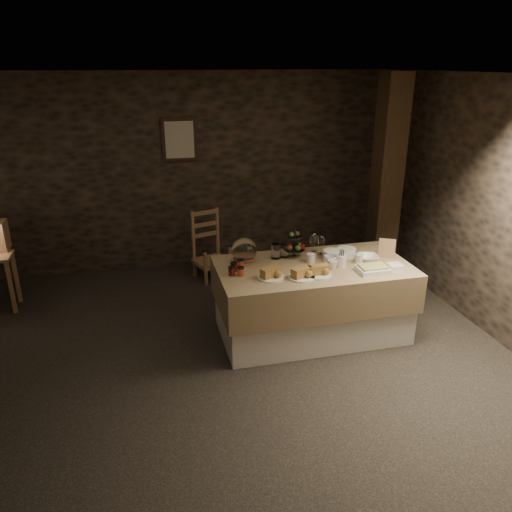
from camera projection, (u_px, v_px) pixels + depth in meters
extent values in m
cube|color=black|center=(229.00, 355.00, 4.92)|extent=(5.50, 5.00, 0.01)
cube|color=black|center=(192.00, 173.00, 6.71)|extent=(5.50, 0.02, 2.60)
cube|color=black|center=(330.00, 403.00, 2.18)|extent=(5.50, 0.02, 2.60)
cube|color=black|center=(493.00, 209.00, 5.05)|extent=(0.02, 5.00, 2.60)
cube|color=beige|center=(222.00, 75.00, 3.97)|extent=(5.50, 5.00, 0.01)
cube|color=silver|center=(312.00, 302.00, 5.19)|extent=(1.88, 0.97, 0.73)
cube|color=#89724E|center=(313.00, 283.00, 5.11)|extent=(1.95, 1.04, 0.40)
cube|color=#997249|center=(11.00, 288.00, 5.62)|extent=(0.04, 0.04, 0.63)
cube|color=#997249|center=(16.00, 278.00, 5.89)|extent=(0.04, 0.04, 0.63)
cube|color=#997249|center=(212.00, 262.00, 6.60)|extent=(0.52, 0.51, 0.05)
cube|color=#997249|center=(209.00, 224.00, 6.58)|extent=(0.39, 0.15, 0.40)
cube|color=black|center=(386.00, 182.00, 6.17)|extent=(0.30, 0.30, 2.60)
cube|color=#31221A|center=(179.00, 140.00, 6.48)|extent=(0.45, 0.03, 0.55)
cube|color=beige|center=(180.00, 140.00, 6.46)|extent=(0.37, 0.01, 0.47)
cylinder|color=white|center=(332.00, 255.00, 5.18)|extent=(0.19, 0.19, 0.10)
cylinder|color=white|center=(346.00, 252.00, 5.28)|extent=(0.20, 0.20, 0.08)
cylinder|color=white|center=(341.00, 261.00, 4.99)|extent=(0.10, 0.10, 0.12)
imported|color=white|center=(330.00, 261.00, 5.02)|extent=(0.17, 0.17, 0.11)
imported|color=white|center=(333.00, 264.00, 4.94)|extent=(0.13, 0.13, 0.09)
cylinder|color=white|center=(311.00, 258.00, 5.10)|extent=(0.09, 0.09, 0.09)
cylinder|color=white|center=(359.00, 259.00, 5.09)|extent=(0.08, 0.08, 0.09)
imported|color=white|center=(368.00, 258.00, 5.16)|extent=(0.27, 0.27, 0.05)
cylinder|color=#997249|center=(244.00, 260.00, 5.15)|extent=(0.26, 0.26, 0.01)
cylinder|color=brown|center=(244.00, 257.00, 5.13)|extent=(0.22, 0.22, 0.07)
sphere|color=white|center=(244.00, 250.00, 5.11)|extent=(0.26, 0.26, 0.26)
cylinder|color=black|center=(295.00, 243.00, 5.21)|extent=(0.02, 0.02, 0.31)
cylinder|color=black|center=(295.00, 249.00, 5.24)|extent=(0.22, 0.22, 0.01)
cylinder|color=black|center=(295.00, 237.00, 5.19)|extent=(0.15, 0.15, 0.01)
sphere|color=#4D722D|center=(299.00, 245.00, 5.26)|extent=(0.06, 0.06, 0.06)
sphere|color=maroon|center=(290.00, 245.00, 5.25)|extent=(0.06, 0.06, 0.06)
sphere|color=#4D722D|center=(298.00, 248.00, 5.18)|extent=(0.06, 0.06, 0.06)
sphere|color=brown|center=(290.00, 248.00, 5.19)|extent=(0.06, 0.06, 0.06)
sphere|color=maroon|center=(302.00, 247.00, 5.21)|extent=(0.06, 0.06, 0.06)
cylinder|color=white|center=(271.00, 277.00, 4.75)|extent=(0.26, 0.26, 0.01)
cube|color=brown|center=(271.00, 272.00, 4.73)|extent=(0.22, 0.16, 0.09)
cylinder|color=white|center=(301.00, 277.00, 4.75)|extent=(0.26, 0.26, 0.01)
cube|color=brown|center=(301.00, 272.00, 4.73)|extent=(0.22, 0.17, 0.09)
cylinder|color=white|center=(318.00, 274.00, 4.81)|extent=(0.26, 0.26, 0.01)
cube|color=brown|center=(318.00, 269.00, 4.79)|extent=(0.20, 0.09, 0.09)
cylinder|color=#611310|center=(234.00, 267.00, 4.90)|extent=(0.06, 0.06, 0.07)
cylinder|color=#CB5128|center=(241.00, 272.00, 4.79)|extent=(0.06, 0.06, 0.07)
cylinder|color=#611310|center=(232.00, 272.00, 4.80)|extent=(0.06, 0.06, 0.07)
cylinder|color=#CB5128|center=(240.00, 264.00, 4.98)|extent=(0.06, 0.06, 0.07)
cube|color=white|center=(373.00, 270.00, 4.87)|extent=(0.30, 0.22, 0.05)
cube|color=tan|center=(373.00, 266.00, 4.86)|extent=(0.26, 0.18, 0.02)
cube|color=white|center=(395.00, 266.00, 4.96)|extent=(0.14, 0.14, 0.04)
cube|color=#997249|center=(387.00, 249.00, 5.22)|extent=(0.18, 0.14, 0.22)
cylinder|color=white|center=(276.00, 251.00, 5.20)|extent=(0.10, 0.10, 0.16)
cylinder|color=white|center=(285.00, 251.00, 5.23)|extent=(0.09, 0.09, 0.14)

